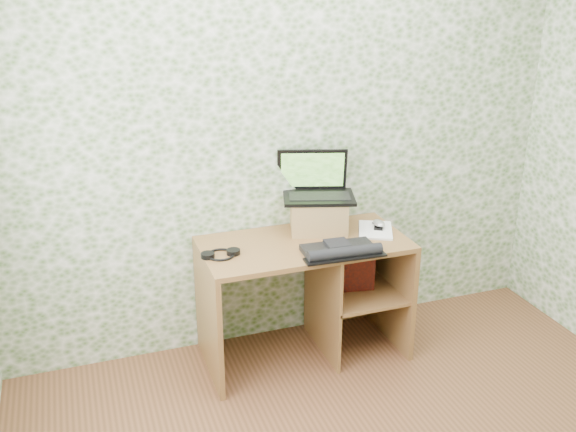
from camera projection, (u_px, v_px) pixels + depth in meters
name	position (u px, v px, depth m)	size (l,w,h in m)	color
wall_back	(287.00, 137.00, 3.79)	(3.50, 3.50, 0.00)	silver
desk	(314.00, 279.00, 3.86)	(1.20, 0.60, 0.75)	brown
riser	(318.00, 214.00, 3.85)	(0.33, 0.28, 0.20)	olive
laptop	(316.00, 186.00, 3.83)	(0.49, 0.41, 0.28)	black
keyboard	(341.00, 250.00, 3.55)	(0.47, 0.25, 0.06)	black
headphones	(221.00, 254.00, 3.53)	(0.22, 0.16, 0.03)	black
notepad	(375.00, 230.00, 3.87)	(0.20, 0.28, 0.01)	white
mouse	(379.00, 225.00, 3.88)	(0.06, 0.10, 0.03)	#B0B0B2
pen	(377.00, 226.00, 3.90)	(0.01, 0.01, 0.13)	black
red_box	(353.00, 266.00, 3.89)	(0.26, 0.08, 0.31)	maroon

